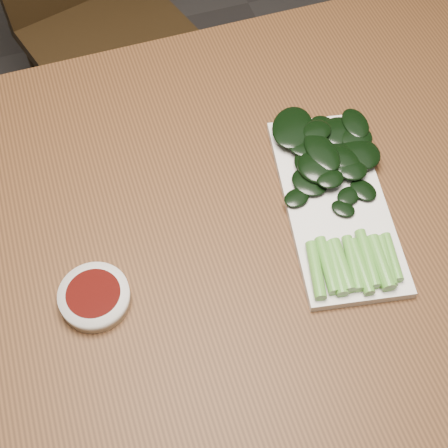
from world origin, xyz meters
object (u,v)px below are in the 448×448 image
table (214,245)px  sauce_bowl (95,297)px  serving_plate (335,204)px  chair_far (97,11)px  gai_lan (335,180)px

table → sauce_bowl: (-0.19, -0.07, 0.08)m
table → sauce_bowl: sauce_bowl is taller
sauce_bowl → serving_plate: (0.37, 0.04, -0.01)m
table → chair_far: size_ratio=1.57×
serving_plate → chair_far: bearing=103.8°
chair_far → sauce_bowl: (-0.15, -0.92, 0.28)m
sauce_bowl → gai_lan: 0.39m
chair_far → sauce_bowl: 0.97m
sauce_bowl → gai_lan: (0.38, 0.07, 0.01)m
table → serving_plate: 0.20m
sauce_bowl → gai_lan: gai_lan is taller
table → gai_lan: bearing=-1.3°
gai_lan → chair_far: bearing=104.9°
chair_far → serving_plate: (0.22, -0.88, 0.27)m
table → sauce_bowl: 0.22m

